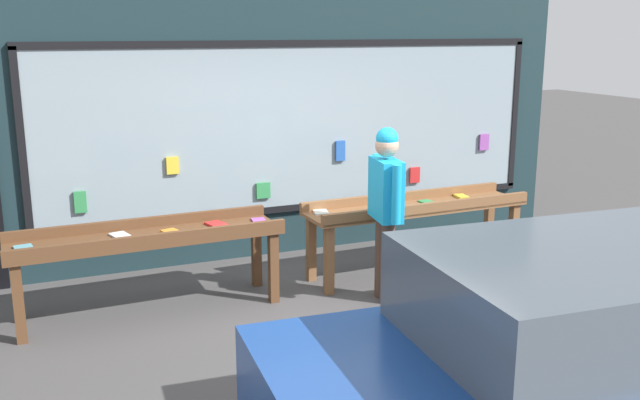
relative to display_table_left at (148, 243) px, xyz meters
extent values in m
plane|color=#474444|center=(1.48, -1.03, -0.70)|extent=(40.00, 40.00, 0.00)
cube|color=#192D33|center=(1.48, 1.37, 1.10)|extent=(8.36, 0.20, 3.59)
cube|color=#8C9EA8|center=(2.08, 1.24, 0.85)|extent=(6.21, 0.03, 1.96)
cube|color=black|center=(2.08, 1.24, 1.83)|extent=(6.29, 0.06, 0.08)
cube|color=black|center=(2.08, 1.24, -0.13)|extent=(6.29, 0.06, 0.08)
cube|color=black|center=(-1.03, 1.24, 0.85)|extent=(0.08, 0.06, 1.96)
cube|color=black|center=(5.18, 1.24, 0.85)|extent=(0.08, 0.06, 1.96)
cube|color=#338C4C|center=(-0.50, 1.20, 0.18)|extent=(0.13, 0.03, 0.24)
cube|color=yellow|center=(0.51, 1.20, 0.50)|extent=(0.14, 0.03, 0.19)
cube|color=#338C4C|center=(1.57, 1.20, 0.12)|extent=(0.17, 0.03, 0.19)
cube|color=#2659B2|center=(2.57, 1.20, 0.53)|extent=(0.12, 0.03, 0.25)
cube|color=red|center=(3.63, 1.20, 0.15)|extent=(0.14, 0.03, 0.20)
cube|color=#994CA5|center=(4.69, 1.20, 0.51)|extent=(0.14, 0.03, 0.22)
cube|color=brown|center=(-1.18, -0.28, -0.33)|extent=(0.09, 0.09, 0.73)
cube|color=brown|center=(1.19, -0.23, -0.33)|extent=(0.09, 0.09, 0.73)
cube|color=brown|center=(-1.19, 0.23, -0.33)|extent=(0.09, 0.09, 0.73)
cube|color=brown|center=(1.18, 0.28, -0.33)|extent=(0.09, 0.09, 0.73)
cube|color=brown|center=(0.00, 0.00, 0.05)|extent=(2.58, 0.73, 0.04)
cube|color=brown|center=(0.01, -0.31, 0.11)|extent=(2.56, 0.12, 0.12)
cube|color=brown|center=(-0.01, 0.31, 0.11)|extent=(2.56, 0.12, 0.12)
cube|color=#5999A5|center=(-1.09, 0.00, 0.08)|extent=(0.18, 0.22, 0.02)
cube|color=#994CA5|center=(-0.66, -0.21, 0.08)|extent=(0.17, 0.20, 0.03)
cube|color=silver|center=(-0.24, 0.10, 0.08)|extent=(0.19, 0.23, 0.02)
cube|color=orange|center=(0.23, -0.03, 0.08)|extent=(0.19, 0.24, 0.03)
cube|color=red|center=(0.70, 0.10, 0.08)|extent=(0.21, 0.26, 0.02)
cube|color=#994CA5|center=(1.15, 0.08, 0.08)|extent=(0.16, 0.22, 0.02)
cube|color=brown|center=(1.78, -0.25, -0.33)|extent=(0.09, 0.09, 0.73)
cube|color=brown|center=(4.15, -0.20, -0.33)|extent=(0.09, 0.09, 0.73)
cube|color=brown|center=(1.77, 0.20, -0.33)|extent=(0.09, 0.09, 0.73)
cube|color=brown|center=(4.14, 0.26, -0.33)|extent=(0.09, 0.09, 0.73)
cube|color=brown|center=(2.96, 0.00, 0.05)|extent=(2.58, 0.67, 0.04)
cube|color=brown|center=(2.97, -0.28, 0.11)|extent=(2.56, 0.12, 0.12)
cube|color=brown|center=(2.95, 0.28, 0.11)|extent=(2.56, 0.12, 0.12)
cube|color=silver|center=(1.86, 0.13, 0.08)|extent=(0.19, 0.23, 0.02)
cube|color=#2659B2|center=(2.32, -0.14, 0.09)|extent=(0.18, 0.24, 0.03)
cube|color=silver|center=(2.73, -0.07, 0.09)|extent=(0.20, 0.25, 0.02)
cube|color=#338C4C|center=(3.15, 0.08, 0.08)|extent=(0.15, 0.20, 0.02)
cube|color=yellow|center=(3.65, 0.16, 0.09)|extent=(0.15, 0.20, 0.03)
cube|color=#5999A5|center=(4.13, -0.04, 0.08)|extent=(0.14, 0.20, 0.02)
cylinder|color=#4C382D|center=(2.23, -0.69, -0.27)|extent=(0.14, 0.14, 0.85)
cylinder|color=#4C382D|center=(2.25, -0.53, -0.27)|extent=(0.14, 0.14, 0.85)
cube|color=#19A5E0|center=(2.24, -0.61, 0.45)|extent=(0.29, 0.51, 0.60)
cylinder|color=#19A5E0|center=(2.19, -0.91, 0.47)|extent=(0.09, 0.09, 0.57)
cylinder|color=#19A5E0|center=(2.29, -0.32, 0.47)|extent=(0.09, 0.09, 0.57)
sphere|color=tan|center=(2.24, -0.61, 0.89)|extent=(0.23, 0.23, 0.23)
sphere|color=#19A5E0|center=(2.24, -0.61, 0.96)|extent=(0.22, 0.22, 0.22)
ellipsoid|color=#99724C|center=(2.57, -0.94, -0.43)|extent=(0.27, 0.43, 0.20)
ellipsoid|color=black|center=(2.57, -0.94, -0.42)|extent=(0.25, 0.28, 0.21)
sphere|color=#99724C|center=(2.53, -0.70, -0.39)|extent=(0.18, 0.18, 0.18)
cylinder|color=#99724C|center=(2.61, -1.17, -0.40)|extent=(0.05, 0.10, 0.12)
cylinder|color=#99724C|center=(2.60, -0.81, -0.61)|extent=(0.04, 0.04, 0.17)
cylinder|color=#99724C|center=(2.50, -0.83, -0.61)|extent=(0.04, 0.04, 0.17)
cylinder|color=#99724C|center=(2.64, -1.05, -0.61)|extent=(0.04, 0.04, 0.17)
cylinder|color=#99724C|center=(2.54, -1.07, -0.61)|extent=(0.04, 0.04, 0.17)
cube|color=navy|center=(2.24, -3.57, -0.12)|extent=(4.48, 2.04, 0.55)
cube|color=#4C5660|center=(2.24, -3.57, 0.43)|extent=(2.55, 1.69, 0.56)
cylinder|color=black|center=(0.87, -2.60, -0.40)|extent=(0.61, 0.22, 0.60)
camera|label=1|loc=(-1.02, -6.65, 2.00)|focal=40.00mm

